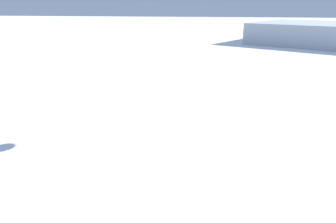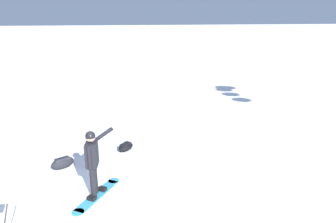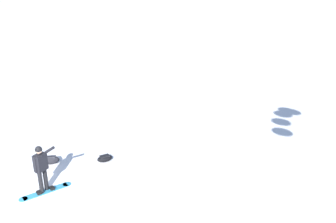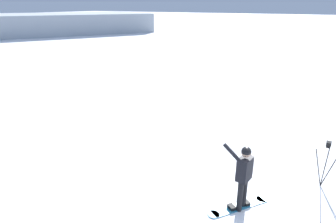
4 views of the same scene
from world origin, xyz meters
The scene contains 0 objects.
Camera 1 is at (3.82, 0.81, 5.97)m, focal length 34.30 mm.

